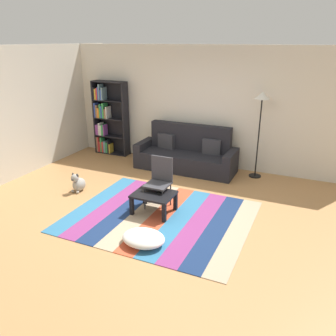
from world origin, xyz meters
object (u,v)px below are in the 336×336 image
bookshelf (107,120)px  coffee_table (154,197)px  pouf (143,238)px  folding_chair (160,178)px  standing_lamp (261,107)px  tv_remote (159,192)px  couch (187,155)px  dog (78,183)px

bookshelf → coffee_table: bookshelf is taller
bookshelf → pouf: bearing=-50.3°
coffee_table → folding_chair: bearing=94.1°
standing_lamp → tv_remote: bearing=-116.9°
bookshelf → folding_chair: bookshelf is taller
couch → bookshelf: bookshelf is taller
standing_lamp → tv_remote: (-1.19, -2.34, -1.14)m
couch → standing_lamp: size_ratio=1.25×
coffee_table → pouf: coffee_table is taller
coffee_table → folding_chair: (-0.02, 0.28, 0.24)m
pouf → tv_remote: (-0.23, 1.00, 0.27)m
tv_remote → folding_chair: 0.29m
couch → tv_remote: size_ratio=15.07×
standing_lamp → pouf: bearing=-106.0°
coffee_table → standing_lamp: size_ratio=0.37×
dog → pouf: bearing=-29.0°
pouf → folding_chair: size_ratio=0.71×
coffee_table → standing_lamp: standing_lamp is taller
coffee_table → standing_lamp: (1.26, 2.39, 1.22)m
bookshelf → tv_remote: (2.63, -2.45, -0.51)m
standing_lamp → dog: bearing=-143.8°
couch → standing_lamp: bearing=6.6°
couch → coffee_table: couch is taller
coffee_table → tv_remote: 0.11m
couch → folding_chair: couch is taller
folding_chair → tv_remote: bearing=-10.0°
bookshelf → tv_remote: bearing=-42.9°
bookshelf → coffee_table: (2.56, -2.50, -0.58)m
couch → folding_chair: size_ratio=2.51×
couch → pouf: size_ratio=3.52×
standing_lamp → folding_chair: bearing=-121.2°
couch → folding_chair: 1.96m
dog → standing_lamp: 3.96m
bookshelf → tv_remote: 3.63m
bookshelf → coffee_table: size_ratio=2.71×
standing_lamp → tv_remote: size_ratio=12.10×
standing_lamp → folding_chair: size_ratio=2.02×
standing_lamp → tv_remote: standing_lamp is taller
bookshelf → folding_chair: (2.54, -2.22, -0.35)m
pouf → tv_remote: size_ratio=4.27×
bookshelf → folding_chair: size_ratio=2.05×
couch → dog: bearing=-126.0°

